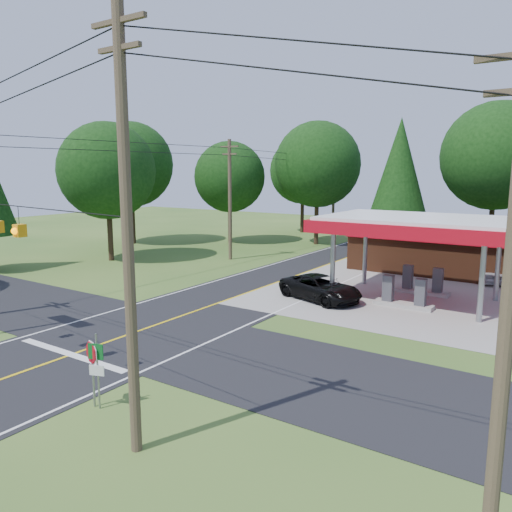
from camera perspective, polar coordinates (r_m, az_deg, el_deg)
The scene contains 15 objects.
ground at distance 24.24m, azimuth -13.40°, elevation -8.43°, with size 120.00×120.00×0.00m, color #355D20.
main_highway at distance 24.24m, azimuth -13.40°, elevation -8.41°, with size 8.00×120.00×0.02m, color black.
cross_road at distance 24.24m, azimuth -13.40°, elevation -8.40°, with size 70.00×7.00×0.02m, color black.
lane_center_yellow at distance 24.24m, azimuth -13.40°, elevation -8.37°, with size 0.15×110.00×0.00m, color yellow.
gas_canopy at distance 29.80m, azimuth 17.92°, elevation 3.13°, with size 10.60×7.40×4.88m.
convenience_store at distance 39.53m, azimuth 23.16°, elevation 0.90°, with size 16.40×7.55×3.80m.
utility_pole_near_right at distance 12.90m, azimuth -14.50°, elevation 2.80°, with size 1.80×0.30×11.50m.
utility_pole_far_left at distance 41.92m, azimuth -3.01°, elevation 6.65°, with size 1.80×0.30×10.00m.
utility_pole_right_b at distance 10.31m, azimuth 27.00°, elevation -3.91°, with size 1.80×0.30×10.00m.
utility_pole_north at distance 55.81m, azimuth 8.85°, elevation 6.84°, with size 0.30×0.30×9.50m.
treeline_backdrop at distance 42.73m, azimuth 11.62°, elevation 9.59°, with size 70.27×51.59×13.30m.
suv_car at distance 29.23m, azimuth 7.38°, elevation -3.66°, with size 5.18×5.18×1.44m, color black.
sedan_car at distance 37.47m, azimuth 25.46°, elevation -1.54°, with size 4.34×4.34×1.48m, color silver.
octagonal_stop_sign at distance 16.80m, azimuth -18.27°, elevation -11.01°, with size 0.76×0.26×2.21m.
route_sign_post at distance 16.66m, azimuth -17.74°, elevation -11.70°, with size 0.49×0.20×2.48m.
Camera 1 is at (17.08, -15.51, 7.44)m, focal length 35.00 mm.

